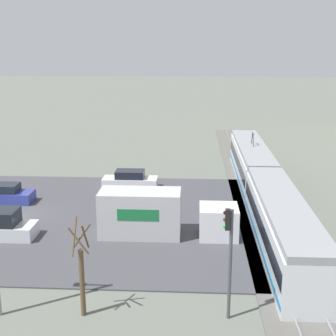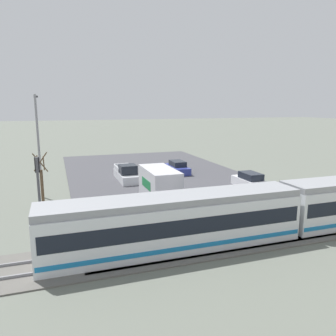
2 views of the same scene
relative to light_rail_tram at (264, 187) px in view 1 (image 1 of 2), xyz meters
name	(u,v)px [view 1 (image 1 of 2)]	position (x,y,z in m)	size (l,w,h in m)	color
ground_plane	(16,216)	(2.98, -18.64, -1.65)	(320.00, 320.00, 0.00)	#60665B
road_surface	(16,215)	(2.98, -18.64, -1.61)	(21.00, 40.59, 0.08)	#424247
rail_bed	(268,220)	(2.98, 0.00, -1.60)	(74.34, 4.40, 0.22)	#5B5954
light_rail_tram	(264,187)	(0.00, 0.00, 0.00)	(31.80, 2.81, 4.36)	silver
box_truck	(159,215)	(6.19, -7.70, -0.15)	(2.42, 9.09, 3.07)	silver
sedan_car_0	(4,195)	(0.11, -20.72, -0.94)	(1.81, 4.73, 1.51)	navy
sedan_car_1	(130,181)	(-4.33, -11.06, -0.91)	(1.82, 4.79, 1.59)	silver
traffic_light_pole	(229,249)	(15.64, -3.83, 1.83)	(0.28, 0.47, 5.38)	#47474C
street_tree	(82,273)	(15.75, -10.56, 0.52)	(1.13, 0.94, 4.77)	brown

